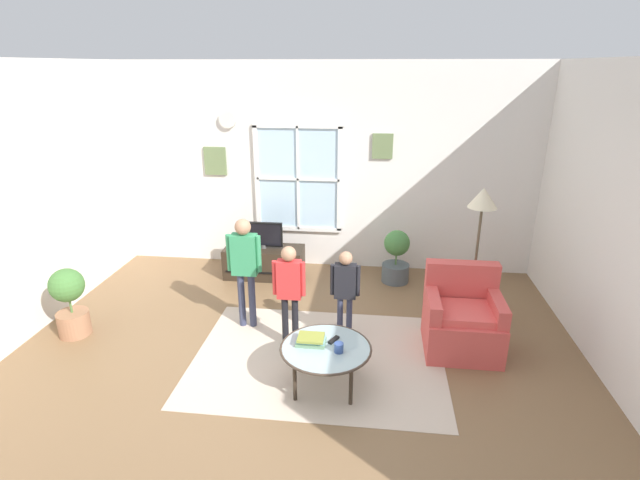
# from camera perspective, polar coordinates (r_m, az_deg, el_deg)

# --- Properties ---
(ground_plane) EXTENTS (6.53, 6.13, 0.02)m
(ground_plane) POSITION_cam_1_polar(r_m,az_deg,el_deg) (4.88, -3.49, -15.59)
(ground_plane) COLOR brown
(back_wall) EXTENTS (5.93, 0.17, 2.90)m
(back_wall) POSITION_cam_1_polar(r_m,az_deg,el_deg) (6.90, 0.30, 8.48)
(back_wall) COLOR silver
(back_wall) RESTS_ON ground_plane
(area_rug) EXTENTS (2.53, 1.92, 0.01)m
(area_rug) POSITION_cam_1_polar(r_m,az_deg,el_deg) (5.08, -0.18, -13.75)
(area_rug) COLOR #C6B29E
(area_rug) RESTS_ON ground_plane
(tv_stand) EXTENTS (1.10, 0.47, 0.43)m
(tv_stand) POSITION_cam_1_polar(r_m,az_deg,el_deg) (6.83, -6.61, -2.61)
(tv_stand) COLOR #2D2319
(tv_stand) RESTS_ON ground_plane
(television) EXTENTS (0.54, 0.08, 0.37)m
(television) POSITION_cam_1_polar(r_m,az_deg,el_deg) (6.69, -6.76, 0.63)
(television) COLOR #4C4C4C
(television) RESTS_ON tv_stand
(armchair) EXTENTS (0.76, 0.74, 0.87)m
(armchair) POSITION_cam_1_polar(r_m,az_deg,el_deg) (5.30, 16.49, -9.06)
(armchair) COLOR #D14C47
(armchair) RESTS_ON ground_plane
(coffee_table) EXTENTS (0.85, 0.85, 0.41)m
(coffee_table) POSITION_cam_1_polar(r_m,az_deg,el_deg) (4.50, 0.69, -12.83)
(coffee_table) COLOR #99B2B7
(coffee_table) RESTS_ON ground_plane
(book_stack) EXTENTS (0.27, 0.19, 0.07)m
(book_stack) POSITION_cam_1_polar(r_m,az_deg,el_deg) (4.53, -1.09, -11.76)
(book_stack) COLOR gray
(book_stack) RESTS_ON coffee_table
(cup) EXTENTS (0.09, 0.09, 0.09)m
(cup) POSITION_cam_1_polar(r_m,az_deg,el_deg) (4.41, 2.24, -12.63)
(cup) COLOR #334C8C
(cup) RESTS_ON coffee_table
(remote_near_books) EXTENTS (0.10, 0.14, 0.02)m
(remote_near_books) POSITION_cam_1_polar(r_m,az_deg,el_deg) (4.58, 1.64, -11.75)
(remote_near_books) COLOR black
(remote_near_books) RESTS_ON coffee_table
(person_green_shirt) EXTENTS (0.39, 0.18, 1.29)m
(person_green_shirt) POSITION_cam_1_polar(r_m,az_deg,el_deg) (5.35, -8.92, -2.45)
(person_green_shirt) COLOR #333851
(person_green_shirt) RESTS_ON ground_plane
(person_red_shirt) EXTENTS (0.34, 0.16, 1.13)m
(person_red_shirt) POSITION_cam_1_polar(r_m,az_deg,el_deg) (4.95, -3.66, -5.37)
(person_red_shirt) COLOR black
(person_red_shirt) RESTS_ON ground_plane
(person_black_shirt) EXTENTS (0.31, 0.14, 1.04)m
(person_black_shirt) POSITION_cam_1_polar(r_m,az_deg,el_deg) (5.06, 3.00, -5.50)
(person_black_shirt) COLOR #333851
(person_black_shirt) RESTS_ON ground_plane
(potted_plant_by_window) EXTENTS (0.37, 0.37, 0.74)m
(potted_plant_by_window) POSITION_cam_1_polar(r_m,az_deg,el_deg) (6.65, 9.02, -1.97)
(potted_plant_by_window) COLOR #4C565B
(potted_plant_by_window) RESTS_ON ground_plane
(potted_plant_corner) EXTENTS (0.37, 0.37, 0.78)m
(potted_plant_corner) POSITION_cam_1_polar(r_m,az_deg,el_deg) (5.94, -27.55, -6.35)
(potted_plant_corner) COLOR #9E6B4C
(potted_plant_corner) RESTS_ON ground_plane
(floor_lamp) EXTENTS (0.32, 0.32, 1.59)m
(floor_lamp) POSITION_cam_1_polar(r_m,az_deg,el_deg) (5.54, 18.60, 3.24)
(floor_lamp) COLOR black
(floor_lamp) RESTS_ON ground_plane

